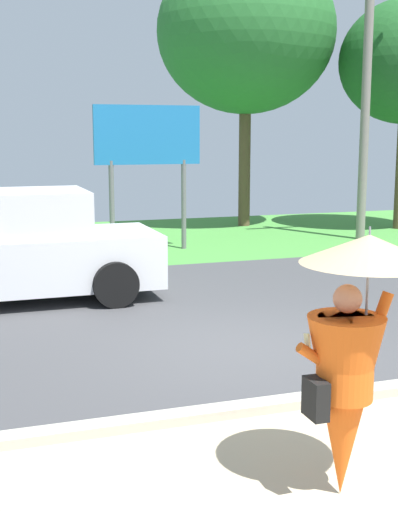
{
  "coord_description": "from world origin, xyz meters",
  "views": [
    {
      "loc": [
        -3.47,
        -8.15,
        2.81
      ],
      "look_at": [
        -0.4,
        1.0,
        1.1
      ],
      "focal_mm": 48.24,
      "sensor_mm": 36.0,
      "label": 1
    }
  ],
  "objects_px": {
    "monk_pedestrian": "(350,358)",
    "utility_pole": "(366,100)",
    "pickup_truck": "(5,251)",
    "tree_center_back": "(246,32)",
    "roadside_billboard": "(148,146)"
  },
  "relations": [
    {
      "from": "pickup_truck",
      "to": "roadside_billboard",
      "type": "height_order",
      "value": "roadside_billboard"
    },
    {
      "from": "pickup_truck",
      "to": "monk_pedestrian",
      "type": "bearing_deg",
      "value": -69.77
    },
    {
      "from": "pickup_truck",
      "to": "roadside_billboard",
      "type": "relative_size",
      "value": 1.49
    },
    {
      "from": "roadside_billboard",
      "to": "tree_center_back",
      "type": "relative_size",
      "value": 0.42
    },
    {
      "from": "pickup_truck",
      "to": "utility_pole",
      "type": "distance_m",
      "value": 10.83
    },
    {
      "from": "monk_pedestrian",
      "to": "pickup_truck",
      "type": "bearing_deg",
      "value": 116.5
    },
    {
      "from": "pickup_truck",
      "to": "tree_center_back",
      "type": "xyz_separation_m",
      "value": [
        7.59,
        7.91,
        4.96
      ]
    },
    {
      "from": "pickup_truck",
      "to": "roadside_billboard",
      "type": "xyz_separation_m",
      "value": [
        3.59,
        4.28,
        1.68
      ]
    },
    {
      "from": "monk_pedestrian",
      "to": "utility_pole",
      "type": "xyz_separation_m",
      "value": [
        7.36,
        11.78,
        2.58
      ]
    },
    {
      "from": "pickup_truck",
      "to": "tree_center_back",
      "type": "bearing_deg",
      "value": 50.27
    },
    {
      "from": "monk_pedestrian",
      "to": "roadside_billboard",
      "type": "bearing_deg",
      "value": 93.46
    },
    {
      "from": "utility_pole",
      "to": "tree_center_back",
      "type": "distance_m",
      "value": 4.64
    },
    {
      "from": "monk_pedestrian",
      "to": "tree_center_back",
      "type": "distance_m",
      "value": 17.0
    },
    {
      "from": "monk_pedestrian",
      "to": "roadside_billboard",
      "type": "xyz_separation_m",
      "value": [
        1.42,
        11.77,
        1.43
      ]
    },
    {
      "from": "utility_pole",
      "to": "tree_center_back",
      "type": "height_order",
      "value": "tree_center_back"
    }
  ]
}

